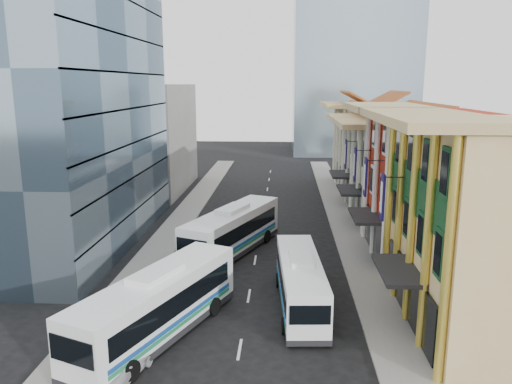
# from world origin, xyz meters

# --- Properties ---
(ground) EXTENTS (200.00, 200.00, 0.00)m
(ground) POSITION_xyz_m (0.00, 0.00, 0.00)
(ground) COLOR black
(ground) RESTS_ON ground
(sidewalk_right) EXTENTS (3.00, 90.00, 0.15)m
(sidewalk_right) POSITION_xyz_m (8.50, 22.00, 0.07)
(sidewalk_right) COLOR slate
(sidewalk_right) RESTS_ON ground
(sidewalk_left) EXTENTS (3.00, 90.00, 0.15)m
(sidewalk_left) POSITION_xyz_m (-8.50, 22.00, 0.07)
(sidewalk_left) COLOR slate
(sidewalk_left) RESTS_ON ground
(shophouse_tan) EXTENTS (8.00, 14.00, 12.00)m
(shophouse_tan) POSITION_xyz_m (14.00, 5.00, 6.00)
(shophouse_tan) COLOR #DEC080
(shophouse_tan) RESTS_ON ground
(shophouse_red) EXTENTS (8.00, 10.00, 12.00)m
(shophouse_red) POSITION_xyz_m (14.00, 17.00, 6.00)
(shophouse_red) COLOR #A82713
(shophouse_red) RESTS_ON ground
(shophouse_cream_near) EXTENTS (8.00, 9.00, 10.00)m
(shophouse_cream_near) POSITION_xyz_m (14.00, 26.50, 5.00)
(shophouse_cream_near) COLOR beige
(shophouse_cream_near) RESTS_ON ground
(shophouse_cream_mid) EXTENTS (8.00, 9.00, 10.00)m
(shophouse_cream_mid) POSITION_xyz_m (14.00, 35.50, 5.00)
(shophouse_cream_mid) COLOR beige
(shophouse_cream_mid) RESTS_ON ground
(shophouse_cream_far) EXTENTS (8.00, 12.00, 11.00)m
(shophouse_cream_far) POSITION_xyz_m (14.00, 46.00, 5.50)
(shophouse_cream_far) COLOR beige
(shophouse_cream_far) RESTS_ON ground
(office_tower) EXTENTS (12.00, 26.00, 30.00)m
(office_tower) POSITION_xyz_m (-17.00, 19.00, 15.00)
(office_tower) COLOR #425769
(office_tower) RESTS_ON ground
(office_block_far) EXTENTS (10.00, 18.00, 14.00)m
(office_block_far) POSITION_xyz_m (-16.00, 42.00, 7.00)
(office_block_far) COLOR gray
(office_block_far) RESTS_ON ground
(bus_left_near) EXTENTS (7.57, 12.87, 4.07)m
(bus_left_near) POSITION_xyz_m (-4.71, 2.04, 2.03)
(bus_left_near) COLOR white
(bus_left_near) RESTS_ON ground
(bus_left_far) EXTENTS (7.57, 12.93, 4.09)m
(bus_left_far) POSITION_xyz_m (-2.00, 16.71, 2.04)
(bus_left_far) COLOR silver
(bus_left_far) RESTS_ON ground
(bus_right) EXTENTS (3.28, 11.08, 3.51)m
(bus_right) POSITION_xyz_m (3.41, 6.53, 1.75)
(bus_right) COLOR white
(bus_right) RESTS_ON ground
(sedan_left) EXTENTS (2.76, 4.62, 1.47)m
(sedan_left) POSITION_xyz_m (-5.50, -1.88, 0.73)
(sedan_left) COLOR silver
(sedan_left) RESTS_ON ground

